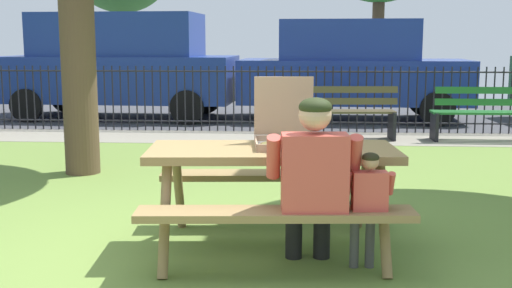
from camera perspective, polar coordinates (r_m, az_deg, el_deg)
The scene contains 13 objects.
ground at distance 5.89m, azimuth -5.25°, elevation -6.12°, with size 28.00×10.53×0.02m, color olive.
cobblestone_walkway at distance 10.33m, azimuth -1.23°, elevation 0.58°, with size 28.00×1.40×0.01m, color gray.
street_asphalt at distance 14.14m, azimuth 0.18°, elevation 2.89°, with size 28.00×6.30×0.01m, color #424247.
picnic_table_foreground at distance 4.68m, azimuth 1.49°, elevation -2.44°, with size 1.91×1.61×0.79m.
pizza_box_open at distance 4.75m, azimuth 2.62°, elevation 0.99°, with size 0.50×0.53×0.50m.
pizza_slice_on_table at distance 4.82m, azimuth 7.23°, elevation -0.02°, with size 0.25×0.29×0.02m.
adult_at_table at distance 4.20m, azimuth 5.09°, elevation -3.00°, with size 0.62×0.61×1.19m.
child_at_table at distance 4.25m, azimuth 9.89°, elevation -4.98°, with size 0.33×0.33×0.84m.
iron_fence_streetside at distance 10.96m, azimuth -0.91°, elevation 4.08°, with size 22.19×0.03×1.12m.
park_bench_center at distance 10.12m, azimuth 7.85°, elevation 2.71°, with size 1.62×0.56×0.85m.
park_bench_right at distance 10.50m, azimuth 19.73°, elevation 2.49°, with size 1.60×0.46×0.85m.
parked_car_left at distance 13.20m, azimuth -12.04°, elevation 7.05°, with size 4.67×2.11×2.08m.
parked_car_center at distance 12.74m, azimuth 8.54°, elevation 6.67°, with size 4.49×2.09×1.94m.
Camera 1 is at (0.93, -4.34, 1.54)m, focal length 44.91 mm.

